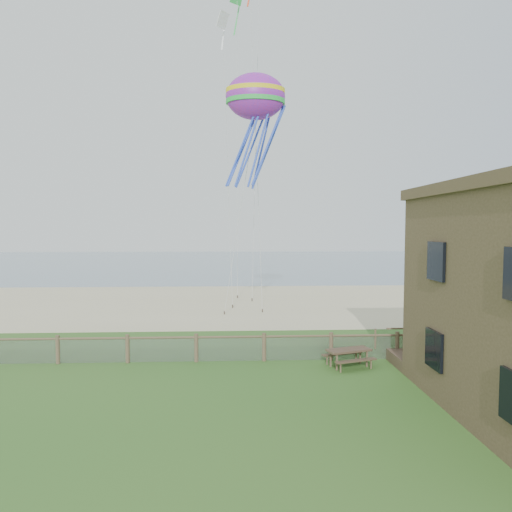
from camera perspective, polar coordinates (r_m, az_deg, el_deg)
The scene contains 8 objects.
ground at distance 15.16m, azimuth 2.55°, elevation -19.42°, with size 160.00×160.00×0.00m, color #326322.
sand_beach at distance 36.41m, azimuth -0.58°, elevation -5.81°, with size 72.00×20.00×0.02m, color #C3B68C.
ocean at distance 80.13m, azimuth -1.70°, elevation -0.70°, with size 160.00×68.00×0.02m, color slate.
chainlink_fence at distance 20.65m, azimuth 1.03°, elevation -11.52°, with size 36.20×0.20×1.25m, color #4D3E2B, non-canonical shape.
picnic_table at distance 20.27m, azimuth 11.51°, elevation -12.33°, with size 1.87×1.41×0.79m, color brown, non-canonical shape.
octopus_kite at distance 28.55m, azimuth -0.06°, elevation 15.65°, with size 3.57×2.52×7.35m, color #E32361, non-canonical shape.
kite_white at distance 32.01m, azimuth -4.17°, elevation 26.54°, with size 0.97×0.70×1.97m, color white, non-canonical shape.
kite_green at distance 37.65m, azimuth -2.38°, elevation 28.65°, with size 1.20×0.70×2.88m, color green, non-canonical shape.
Camera 1 is at (-1.27, -13.90, 5.91)m, focal length 32.00 mm.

